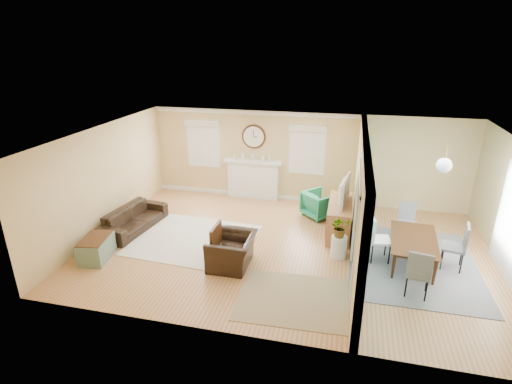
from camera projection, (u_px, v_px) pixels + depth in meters
floor at (287, 248)px, 9.12m from camera, size 9.00×9.00×0.00m
wall_back at (305, 158)px, 11.38m from camera, size 9.00×0.02×2.60m
wall_front at (257, 268)px, 5.93m from camera, size 9.00×0.02×2.60m
wall_left at (104, 180)px, 9.63m from camera, size 0.02×6.00×2.60m
ceiling at (290, 137)px, 8.19m from camera, size 9.00×6.00×0.02m
partition at (360, 194)px, 8.57m from camera, size 0.17×6.00×2.60m
fireplace at (253, 179)px, 11.85m from camera, size 1.70×0.30×1.17m
wall_clock at (254, 137)px, 11.48m from camera, size 0.70×0.07×0.70m
window_left at (203, 140)px, 11.87m from camera, size 1.05×0.13×1.42m
window_right at (307, 146)px, 11.20m from camera, size 1.05×0.13×1.42m
pendant at (444, 165)px, 7.69m from camera, size 0.30×0.30×0.55m
rug_cream at (194, 240)px, 9.51m from camera, size 2.86×2.52×0.01m
rug_jute at (293, 299)px, 7.35m from camera, size 2.08×1.72×0.01m
rug_grey at (412, 263)px, 8.53m from camera, size 2.62×3.27×0.01m
sofa at (134, 219)px, 9.96m from camera, size 0.99×2.02×0.57m
eames_chair at (232, 251)px, 8.33m from camera, size 0.91×1.04×0.67m
green_chair at (319, 204)px, 10.66m from camera, size 1.07×1.07×0.70m
trunk at (96, 248)px, 8.62m from camera, size 0.66×0.93×0.50m
credenza at (339, 218)px, 9.73m from camera, size 0.55×1.63×0.80m
tv at (341, 190)px, 9.48m from camera, size 0.28×1.12×0.64m
garden_stool at (339, 247)px, 8.68m from camera, size 0.34×0.34×0.50m
potted_plant at (340, 227)px, 8.51m from camera, size 0.51×0.47×0.46m
dining_table at (414, 251)px, 8.42m from camera, size 1.05×1.72×0.58m
dining_chair_n at (407, 219)px, 9.40m from camera, size 0.40×0.40×0.88m
dining_chair_s at (419, 268)px, 7.28m from camera, size 0.50×0.50×0.96m
dining_chair_w at (381, 235)px, 8.45m from camera, size 0.51×0.51×1.01m
dining_chair_e at (455, 242)px, 8.15m from camera, size 0.53×0.53×1.01m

